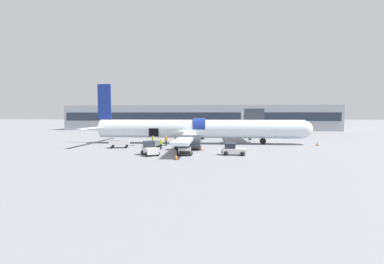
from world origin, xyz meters
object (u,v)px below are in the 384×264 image
Objects in this scene: baggage_cart_loading at (153,144)px; suitcase_on_tarmac_upright at (149,147)px; ground_crew_loader_b at (166,140)px; ground_crew_loader_a at (161,144)px; baggage_tug_rear at (233,150)px; ground_crew_driver at (179,140)px; airplane at (196,129)px; baggage_tug_mid at (184,149)px; baggage_cart_queued at (119,144)px; ground_crew_supervisor at (153,140)px; baggage_tug_lead at (150,149)px.

suitcase_on_tarmac_upright is (-0.00, -2.42, -0.14)m from baggage_cart_loading.
ground_crew_loader_b is 2.05× the size of suitcase_on_tarmac_upright.
baggage_cart_loading is 3.00m from ground_crew_loader_a.
ground_crew_loader_b is at bearing 91.68° from ground_crew_loader_a.
ground_crew_driver reaches higher than baggage_tug_rear.
baggage_tug_rear is at bearing -30.22° from baggage_cart_loading.
airplane is 13.19m from baggage_tug_mid.
baggage_tug_rear is at bearing -20.82° from suitcase_on_tarmac_upright.
ground_crew_driver reaches higher than baggage_cart_queued.
baggage_cart_queued is at bearing -149.94° from ground_crew_loader_b.
ground_crew_loader_a is (-10.21, 4.60, 0.20)m from baggage_tug_rear.
baggage_tug_mid reaches higher than suitcase_on_tarmac_upright.
baggage_tug_mid is 7.56m from suitcase_on_tarmac_upright.
baggage_tug_rear is 12.79m from ground_crew_driver.
ground_crew_supervisor reaches higher than baggage_cart_loading.
suitcase_on_tarmac_upright is (-11.99, 4.56, -0.31)m from baggage_tug_rear.
baggage_cart_loading is at bearing -76.21° from ground_crew_supervisor.
baggage_tug_mid is 12.35m from baggage_cart_queued.
baggage_tug_mid is at bearing -177.71° from baggage_tug_rear.
baggage_cart_loading is 5.14m from baggage_cart_queued.
baggage_cart_queued is at bearing -148.43° from airplane.
baggage_tug_lead is 2.00× the size of ground_crew_loader_b.
airplane is 12.31× the size of baggage_tug_rear.
suitcase_on_tarmac_upright is (-3.75, -5.21, -0.51)m from ground_crew_driver.
ground_crew_loader_a is (-4.03, 4.85, 0.10)m from baggage_tug_mid.
baggage_tug_rear is 17.92m from baggage_cart_queued.
ground_crew_loader_a is 5.35m from ground_crew_supervisor.
ground_crew_loader_b is (-4.86, -3.23, -1.67)m from airplane.
baggage_tug_lead is 0.80× the size of baggage_cart_queued.
ground_crew_supervisor is at bearing -175.12° from ground_crew_loader_b.
airplane is 9.79× the size of baggage_cart_queued.
baggage_cart_queued is at bearing -155.26° from ground_crew_driver.
baggage_tug_mid is 1.97× the size of ground_crew_loader_b.
baggage_tug_mid is at bearing -93.00° from airplane.
baggage_tug_mid reaches higher than baggage_tug_rear.
baggage_tug_rear is at bearing -18.72° from baggage_cart_queued.
baggage_cart_queued is 5.71m from ground_crew_supervisor.
baggage_cart_loading is at bearing 89.89° from suitcase_on_tarmac_upright.
ground_crew_supervisor reaches higher than baggage_tug_rear.
ground_crew_loader_a reaches higher than baggage_cart_loading.
airplane is at bearing 69.67° from baggage_tug_lead.
baggage_tug_mid reaches higher than ground_crew_loader_b.
airplane is 14.06m from baggage_tug_rear.
ground_crew_loader_b is 2.23m from ground_crew_supervisor.
baggage_cart_queued is (-16.98, 5.75, -0.04)m from baggage_tug_rear.
baggage_tug_mid reaches higher than ground_crew_loader_a.
ground_crew_supervisor reaches higher than suitcase_on_tarmac_upright.
ground_crew_supervisor is at bearing 116.32° from ground_crew_loader_a.
baggage_tug_mid is 4.04× the size of suitcase_on_tarmac_upright.
airplane is 12.24× the size of baggage_tug_lead.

